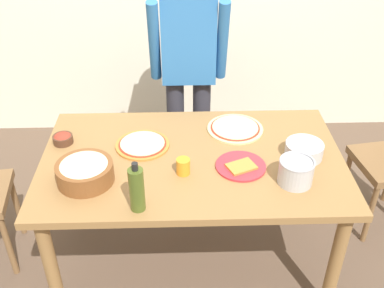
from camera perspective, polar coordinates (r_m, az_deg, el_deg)
ground at (r=2.94m, az=0.03°, el=-13.75°), size 8.00×8.00×0.00m
dining_table at (r=2.48m, az=0.04°, el=-3.34°), size 1.60×0.96×0.76m
person_cook at (r=3.00m, az=-0.46°, el=9.66°), size 0.49×0.25×1.62m
pizza_raw_on_board at (r=2.66m, az=5.39°, el=1.95°), size 0.32×0.32×0.02m
pizza_cooked_on_tray at (r=2.53m, az=-6.18°, el=-0.06°), size 0.30×0.30×0.02m
plate_with_slice at (r=2.37m, az=6.09°, el=-2.75°), size 0.26×0.26×0.02m
popcorn_bowl at (r=2.29m, az=-13.21°, el=-3.26°), size 0.28×0.28×0.11m
mixing_bowl_steel at (r=2.49m, az=13.77°, el=-0.73°), size 0.20×0.20×0.08m
small_sauce_bowl at (r=2.63m, az=-15.78°, el=0.67°), size 0.11×0.11×0.06m
olive_oil_bottle at (r=2.06m, az=-6.89°, el=-5.59°), size 0.07×0.07×0.26m
steel_pot at (r=2.28m, az=12.81°, el=-3.33°), size 0.17×0.17×0.13m
cup_orange at (r=2.29m, az=-1.10°, el=-2.80°), size 0.07×0.07×0.08m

